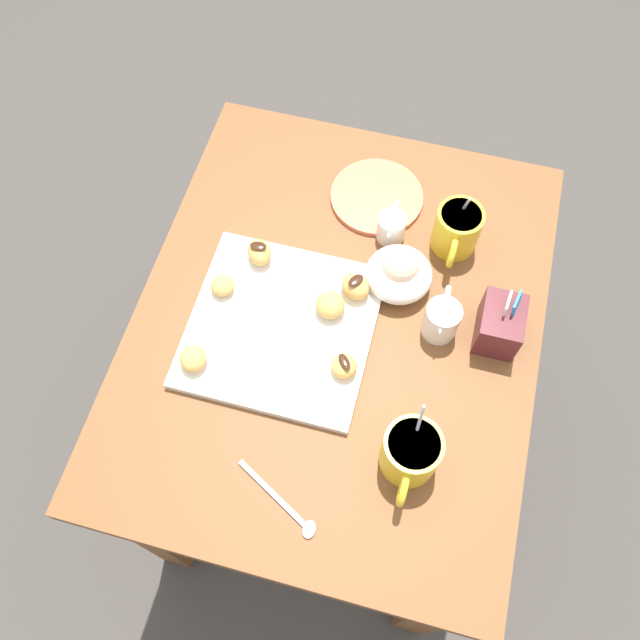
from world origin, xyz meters
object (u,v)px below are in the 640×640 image
sugar_caddy (500,324)px  beignet_4 (355,287)px  chocolate_sauce_pitcher (392,226)px  beignet_5 (193,359)px  pastry_plate_square (281,327)px  coffee_mug_yellow_right (411,453)px  cream_pitcher_white (442,319)px  beignet_2 (330,305)px  dining_table (335,356)px  beignet_1 (223,285)px  beignet_3 (344,366)px  ice_cream_bowl (399,273)px  coffee_mug_yellow_left (457,229)px  saucer_coral_left (377,197)px  beignet_0 (259,252)px

sugar_caddy → beignet_4: sugar_caddy is taller
chocolate_sauce_pitcher → beignet_5: chocolate_sauce_pitcher is taller
pastry_plate_square → coffee_mug_yellow_right: 0.31m
cream_pitcher_white → beignet_2: bearing=-83.8°
dining_table → cream_pitcher_white: (-0.03, 0.17, 0.19)m
pastry_plate_square → beignet_2: (-0.05, 0.07, 0.03)m
dining_table → pastry_plate_square: (0.04, -0.09, 0.16)m
cream_pitcher_white → beignet_2: (0.02, -0.19, -0.00)m
coffee_mug_yellow_right → dining_table: bearing=-141.9°
cream_pitcher_white → chocolate_sauce_pitcher: size_ratio=1.14×
beignet_1 → pastry_plate_square: bearing=70.5°
beignet_3 → beignet_1: bearing=-111.4°
cream_pitcher_white → chocolate_sauce_pitcher: (-0.17, -0.12, -0.01)m
ice_cream_bowl → beignet_4: ice_cream_bowl is taller
beignet_1 → beignet_2: bearing=92.2°
pastry_plate_square → ice_cream_bowl: bearing=128.6°
coffee_mug_yellow_left → ice_cream_bowl: coffee_mug_yellow_left is taller
saucer_coral_left → chocolate_sauce_pitcher: bearing=29.3°
beignet_0 → beignet_2: (0.07, 0.15, 0.00)m
beignet_3 → ice_cream_bowl: bearing=165.2°
dining_table → beignet_1: 0.28m
beignet_2 → dining_table: bearing=59.2°
sugar_caddy → beignet_3: sugar_caddy is taller
coffee_mug_yellow_right → ice_cream_bowl: bearing=-165.4°
ice_cream_bowl → chocolate_sauce_pitcher: 0.10m
beignet_3 → chocolate_sauce_pitcher: bearing=176.6°
coffee_mug_yellow_right → cream_pitcher_white: size_ratio=1.38×
coffee_mug_yellow_left → cream_pitcher_white: size_ratio=1.34×
cream_pitcher_white → chocolate_sauce_pitcher: bearing=-144.1°
saucer_coral_left → ice_cream_bowl: bearing=23.8°
coffee_mug_yellow_left → chocolate_sauce_pitcher: coffee_mug_yellow_left is taller
pastry_plate_square → beignet_0: bearing=-148.0°
beignet_4 → beignet_5: (0.20, -0.23, -0.00)m
chocolate_sauce_pitcher → beignet_3: size_ratio=2.04×
pastry_plate_square → beignet_2: bearing=123.3°
beignet_5 → pastry_plate_square: bearing=131.1°
beignet_2 → coffee_mug_yellow_left: bearing=137.4°
coffee_mug_yellow_left → beignet_2: coffee_mug_yellow_left is taller
dining_table → coffee_mug_yellow_right: size_ratio=6.00×
coffee_mug_yellow_right → beignet_5: size_ratio=2.94×
ice_cream_bowl → beignet_4: size_ratio=2.19×
beignet_1 → beignet_5: 0.15m
dining_table → ice_cream_bowl: size_ratio=7.38×
saucer_coral_left → sugar_caddy: bearing=48.4°
beignet_0 → sugar_caddy: bearing=85.3°
pastry_plate_square → beignet_5: 0.16m
beignet_5 → beignet_4: bearing=131.3°
dining_table → pastry_plate_square: pastry_plate_square is taller
beignet_1 → coffee_mug_yellow_left: bearing=118.8°
cream_pitcher_white → sugar_caddy: (-0.01, 0.10, 0.00)m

